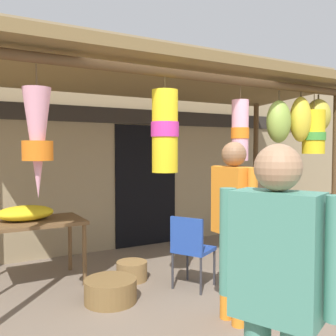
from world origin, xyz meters
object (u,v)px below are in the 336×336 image
wicker_basket_by_table (132,271)px  flower_heap_on_table (27,213)px  customer_foreground (233,216)px  display_table (32,228)px  shopper_by_bananas (276,286)px  folding_chair (191,246)px  wicker_basket_spare (111,290)px

wicker_basket_by_table → flower_heap_on_table: bearing=155.7°
flower_heap_on_table → customer_foreground: bearing=-53.4°
display_table → wicker_basket_by_table: 1.30m
flower_heap_on_table → wicker_basket_by_table: flower_heap_on_table is taller
customer_foreground → shopper_by_bananas: size_ratio=1.03×
folding_chair → display_table: bearing=145.7°
flower_heap_on_table → folding_chair: (1.59, -1.11, -0.35)m
shopper_by_bananas → wicker_basket_spare: bearing=87.7°
wicker_basket_spare → display_table: bearing=123.0°
wicker_basket_spare → shopper_by_bananas: shopper_by_bananas is taller
flower_heap_on_table → folding_chair: flower_heap_on_table is taller
display_table → flower_heap_on_table: size_ratio=1.79×
wicker_basket_by_table → customer_foreground: size_ratio=0.22×
shopper_by_bananas → wicker_basket_by_table: bearing=79.0°
flower_heap_on_table → wicker_basket_spare: flower_heap_on_table is taller
wicker_basket_spare → shopper_by_bananas: (-0.10, -2.41, 0.84)m
folding_chair → customer_foreground: size_ratio=0.50×
wicker_basket_by_table → wicker_basket_spare: (-0.47, -0.49, 0.01)m
folding_chair → customer_foreground: bearing=-97.3°
flower_heap_on_table → wicker_basket_by_table: size_ratio=1.73×
display_table → wicker_basket_by_table: display_table is taller
folding_chair → wicker_basket_by_table: folding_chair is taller
folding_chair → wicker_basket_spare: size_ratio=1.53×
display_table → wicker_basket_by_table: size_ratio=3.11×
folding_chair → customer_foreground: (-0.11, -0.88, 0.48)m
display_table → wicker_basket_spare: size_ratio=2.12×
folding_chair → customer_foreground: 1.01m
folding_chair → wicker_basket_by_table: size_ratio=2.24×
wicker_basket_spare → folding_chair: bearing=-6.7°
flower_heap_on_table → customer_foreground: size_ratio=0.39×
flower_heap_on_table → folding_chair: bearing=-34.9°
flower_heap_on_table → wicker_basket_spare: (0.66, -1.00, -0.73)m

